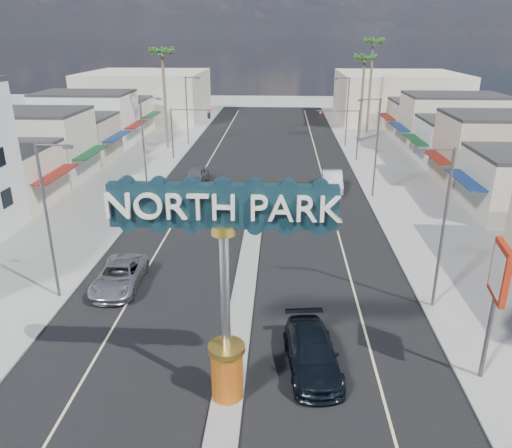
# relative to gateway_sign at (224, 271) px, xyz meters

# --- Properties ---
(ground) EXTENTS (160.00, 160.00, 0.00)m
(ground) POSITION_rel_gateway_sign_xyz_m (0.00, 28.02, -5.93)
(ground) COLOR gray
(ground) RESTS_ON ground
(road) EXTENTS (20.00, 120.00, 0.01)m
(road) POSITION_rel_gateway_sign_xyz_m (0.00, 28.02, -5.92)
(road) COLOR black
(road) RESTS_ON ground
(median_island) EXTENTS (1.30, 30.00, 0.16)m
(median_island) POSITION_rel_gateway_sign_xyz_m (0.00, 12.02, -5.85)
(median_island) COLOR gray
(median_island) RESTS_ON ground
(sidewalk_left) EXTENTS (8.00, 120.00, 0.12)m
(sidewalk_left) POSITION_rel_gateway_sign_xyz_m (-14.00, 28.02, -5.87)
(sidewalk_left) COLOR gray
(sidewalk_left) RESTS_ON ground
(sidewalk_right) EXTENTS (8.00, 120.00, 0.12)m
(sidewalk_right) POSITION_rel_gateway_sign_xyz_m (14.00, 28.02, -5.87)
(sidewalk_right) COLOR gray
(sidewalk_right) RESTS_ON ground
(storefront_row_left) EXTENTS (12.00, 42.00, 6.00)m
(storefront_row_left) POSITION_rel_gateway_sign_xyz_m (-24.00, 41.02, -2.93)
(storefront_row_left) COLOR beige
(storefront_row_left) RESTS_ON ground
(storefront_row_right) EXTENTS (12.00, 42.00, 6.00)m
(storefront_row_right) POSITION_rel_gateway_sign_xyz_m (24.00, 41.02, -2.93)
(storefront_row_right) COLOR #B7B29E
(storefront_row_right) RESTS_ON ground
(backdrop_far_left) EXTENTS (20.00, 20.00, 8.00)m
(backdrop_far_left) POSITION_rel_gateway_sign_xyz_m (-22.00, 73.02, -1.93)
(backdrop_far_left) COLOR #B7B29E
(backdrop_far_left) RESTS_ON ground
(backdrop_far_right) EXTENTS (20.00, 20.00, 8.00)m
(backdrop_far_right) POSITION_rel_gateway_sign_xyz_m (22.00, 73.02, -1.93)
(backdrop_far_right) COLOR beige
(backdrop_far_right) RESTS_ON ground
(gateway_sign) EXTENTS (8.20, 1.50, 9.15)m
(gateway_sign) POSITION_rel_gateway_sign_xyz_m (0.00, 0.00, 0.00)
(gateway_sign) COLOR #B93B0E
(gateway_sign) RESTS_ON median_island
(traffic_signal_left) EXTENTS (5.09, 0.45, 6.00)m
(traffic_signal_left) POSITION_rel_gateway_sign_xyz_m (-9.18, 42.02, -1.65)
(traffic_signal_left) COLOR #47474C
(traffic_signal_left) RESTS_ON ground
(traffic_signal_right) EXTENTS (5.09, 0.45, 6.00)m
(traffic_signal_right) POSITION_rel_gateway_sign_xyz_m (9.18, 42.02, -1.65)
(traffic_signal_right) COLOR #47474C
(traffic_signal_right) RESTS_ON ground
(streetlight_l_near) EXTENTS (2.03, 0.22, 9.00)m
(streetlight_l_near) POSITION_rel_gateway_sign_xyz_m (-10.43, 8.02, -0.86)
(streetlight_l_near) COLOR #47474C
(streetlight_l_near) RESTS_ON ground
(streetlight_l_mid) EXTENTS (2.03, 0.22, 9.00)m
(streetlight_l_mid) POSITION_rel_gateway_sign_xyz_m (-10.43, 28.02, -0.86)
(streetlight_l_mid) COLOR #47474C
(streetlight_l_mid) RESTS_ON ground
(streetlight_l_far) EXTENTS (2.03, 0.22, 9.00)m
(streetlight_l_far) POSITION_rel_gateway_sign_xyz_m (-10.43, 50.02, -0.86)
(streetlight_l_far) COLOR #47474C
(streetlight_l_far) RESTS_ON ground
(streetlight_r_near) EXTENTS (2.03, 0.22, 9.00)m
(streetlight_r_near) POSITION_rel_gateway_sign_xyz_m (10.43, 8.02, -0.86)
(streetlight_r_near) COLOR #47474C
(streetlight_r_near) RESTS_ON ground
(streetlight_r_mid) EXTENTS (2.03, 0.22, 9.00)m
(streetlight_r_mid) POSITION_rel_gateway_sign_xyz_m (10.43, 28.02, -0.86)
(streetlight_r_mid) COLOR #47474C
(streetlight_r_mid) RESTS_ON ground
(streetlight_r_far) EXTENTS (2.03, 0.22, 9.00)m
(streetlight_r_far) POSITION_rel_gateway_sign_xyz_m (10.43, 50.02, -0.86)
(streetlight_r_far) COLOR #47474C
(streetlight_r_far) RESTS_ON ground
(palm_left_far) EXTENTS (2.60, 2.60, 13.10)m
(palm_left_far) POSITION_rel_gateway_sign_xyz_m (-13.00, 48.02, 5.57)
(palm_left_far) COLOR brown
(palm_left_far) RESTS_ON ground
(palm_right_mid) EXTENTS (2.60, 2.60, 12.10)m
(palm_right_mid) POSITION_rel_gateway_sign_xyz_m (13.00, 54.02, 4.67)
(palm_right_mid) COLOR brown
(palm_right_mid) RESTS_ON ground
(palm_right_far) EXTENTS (2.60, 2.60, 14.10)m
(palm_right_far) POSITION_rel_gateway_sign_xyz_m (15.00, 60.02, 6.46)
(palm_right_far) COLOR brown
(palm_right_far) RESTS_ON ground
(suv_left) EXTENTS (2.67, 5.53, 1.52)m
(suv_left) POSITION_rel_gateway_sign_xyz_m (-7.46, 9.43, -5.17)
(suv_left) COLOR #9D9DA1
(suv_left) RESTS_ON ground
(suv_right) EXTENTS (2.81, 5.67, 1.58)m
(suv_right) POSITION_rel_gateway_sign_xyz_m (3.60, 2.25, -5.14)
(suv_right) COLOR black
(suv_right) RESTS_ON ground
(car_parked_left) EXTENTS (2.38, 4.84, 1.59)m
(car_parked_left) POSITION_rel_gateway_sign_xyz_m (-6.55, 31.74, -5.13)
(car_parked_left) COLOR slate
(car_parked_left) RESTS_ON ground
(car_parked_right) EXTENTS (2.12, 5.48, 1.78)m
(car_parked_right) POSITION_rel_gateway_sign_xyz_m (7.04, 30.25, -5.04)
(car_parked_right) COLOR silver
(car_parked_right) RESTS_ON ground
(bank_pylon_sign) EXTENTS (0.51, 1.98, 6.28)m
(bank_pylon_sign) POSITION_rel_gateway_sign_xyz_m (11.00, 1.91, -1.06)
(bank_pylon_sign) COLOR #47474C
(bank_pylon_sign) RESTS_ON sidewalk_right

